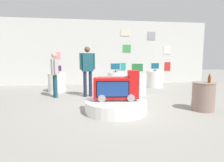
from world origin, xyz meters
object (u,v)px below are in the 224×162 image
at_px(tv_on_far_right, 138,68).
at_px(side_table_round, 203,96).
at_px(display_pedestal_far_right, 137,85).
at_px(tv_on_right_rear, 155,66).
at_px(main_display_pedestal, 116,106).
at_px(shopper_browsing_near_truck, 88,67).
at_px(display_pedestal_left_rear, 57,82).
at_px(shopper_browsing_rear, 55,71).
at_px(tv_on_left_rear, 57,69).
at_px(tv_on_center_rear, 115,67).
at_px(novelty_firetruck_tv, 117,88).
at_px(display_pedestal_right_rear, 155,79).
at_px(display_pedestal_center_rear, 115,81).
at_px(bottle_on_side_table, 209,79).

bearing_deg(tv_on_far_right, side_table_round, -63.91).
height_order(display_pedestal_far_right, side_table_round, display_pedestal_far_right).
xyz_separation_m(tv_on_right_rear, display_pedestal_far_right, (-1.35, -1.67, -0.61)).
xyz_separation_m(main_display_pedestal, shopper_browsing_near_truck, (-0.68, 2.05, 0.90)).
relative_size(display_pedestal_left_rear, shopper_browsing_rear, 0.49).
distance_m(tv_on_right_rear, side_table_round, 4.05).
xyz_separation_m(tv_on_left_rear, tv_on_far_right, (3.10, -1.11, 0.09)).
bearing_deg(main_display_pedestal, tv_on_far_right, 60.60).
relative_size(tv_on_left_rear, tv_on_center_rear, 0.80).
bearing_deg(novelty_firetruck_tv, display_pedestal_right_rear, 56.43).
xyz_separation_m(novelty_firetruck_tv, tv_on_right_rear, (2.52, 3.79, 0.37)).
relative_size(tv_on_left_rear, display_pedestal_far_right, 0.48).
relative_size(tv_on_left_rear, display_pedestal_right_rear, 0.46).
bearing_deg(tv_on_right_rear, side_table_round, -93.14).
xyz_separation_m(novelty_firetruck_tv, display_pedestal_right_rear, (2.52, 3.79, -0.24)).
xyz_separation_m(main_display_pedestal, display_pedestal_left_rear, (-1.92, 3.22, 0.24)).
relative_size(display_pedestal_center_rear, tv_on_center_rear, 1.68).
relative_size(novelty_firetruck_tv, tv_on_right_rear, 2.77).
height_order(tv_on_left_rear, tv_on_far_right, tv_on_far_right).
relative_size(display_pedestal_left_rear, tv_on_left_rear, 2.10).
distance_m(display_pedestal_center_rear, side_table_round, 3.99).
distance_m(tv_on_left_rear, side_table_round, 5.48).
bearing_deg(display_pedestal_center_rear, tv_on_far_right, -63.51).
bearing_deg(shopper_browsing_rear, bottle_on_side_table, -29.80).
bearing_deg(display_pedestal_right_rear, tv_on_right_rear, -96.72).
xyz_separation_m(display_pedestal_center_rear, shopper_browsing_near_truck, (-1.24, -1.31, 0.67)).
bearing_deg(side_table_round, novelty_firetruck_tv, 174.81).
distance_m(main_display_pedestal, tv_on_right_rear, 4.63).
xyz_separation_m(bottle_on_side_table, shopper_browsing_near_truck, (-3.07, 2.36, 0.21)).
distance_m(tv_on_left_rear, display_pedestal_right_rear, 4.53).
bearing_deg(tv_on_right_rear, tv_on_center_rear, -168.04).
xyz_separation_m(main_display_pedestal, shopper_browsing_rear, (-1.83, 2.11, 0.78)).
xyz_separation_m(display_pedestal_center_rear, side_table_round, (1.76, -3.58, -0.00)).
height_order(novelty_firetruck_tv, tv_on_far_right, tv_on_far_right).
bearing_deg(display_pedestal_center_rear, tv_on_right_rear, 11.85).
height_order(display_pedestal_center_rear, side_table_round, display_pedestal_center_rear).
bearing_deg(side_table_round, main_display_pedestal, 174.64).
xyz_separation_m(display_pedestal_right_rear, side_table_round, (-0.22, -4.00, -0.00)).
xyz_separation_m(tv_on_left_rear, display_pedestal_far_right, (3.11, -1.11, -0.54)).
xyz_separation_m(main_display_pedestal, tv_on_center_rear, (0.55, 3.36, 0.84)).
height_order(main_display_pedestal, display_pedestal_left_rear, display_pedestal_left_rear).
bearing_deg(tv_on_center_rear, display_pedestal_center_rear, 75.80).
xyz_separation_m(tv_on_right_rear, bottle_on_side_table, (-0.15, -4.09, -0.14)).
bearing_deg(display_pedestal_center_rear, display_pedestal_right_rear, 11.97).
xyz_separation_m(tv_on_left_rear, display_pedestal_right_rear, (4.46, 0.57, -0.54)).
bearing_deg(display_pedestal_right_rear, display_pedestal_center_rear, -168.03).
xyz_separation_m(display_pedestal_center_rear, display_pedestal_far_right, (0.63, -1.26, 0.00)).
height_order(display_pedestal_center_rear, display_pedestal_far_right, same).
bearing_deg(novelty_firetruck_tv, tv_on_right_rear, 56.40).
xyz_separation_m(display_pedestal_right_rear, bottle_on_side_table, (-0.15, -4.09, 0.46)).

